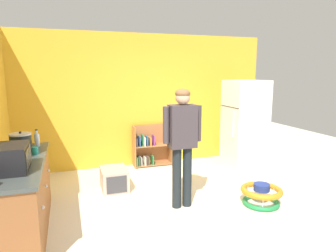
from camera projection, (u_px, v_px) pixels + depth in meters
ground_plane at (190, 208)px, 4.31m from camera, size 12.00×12.00×0.00m
back_wall at (147, 100)px, 6.24m from camera, size 5.20×0.06×2.70m
kitchen_counter at (19, 198)px, 3.57m from camera, size 0.65×1.90×0.90m
refrigerator at (245, 126)px, 5.85m from camera, size 0.73×0.68×1.78m
bookshelf at (150, 148)px, 6.24m from camera, size 0.80×0.28×0.85m
standing_person at (182, 137)px, 4.20m from camera, size 0.57×0.22×1.71m
baby_walker at (261, 194)px, 4.40m from camera, size 0.60×0.60×0.32m
pet_carrier at (114, 179)px, 4.97m from camera, size 0.42×0.55×0.36m
microwave at (9, 158)px, 3.14m from camera, size 0.37×0.48×0.28m
crock_pot at (21, 143)px, 3.89m from camera, size 0.27×0.27×0.28m
banana_bunch at (2, 158)px, 3.54m from camera, size 0.15×0.16×0.04m
clear_bottle at (37, 140)px, 4.19m from camera, size 0.07×0.07×0.25m
green_cup at (26, 143)px, 4.18m from camera, size 0.08×0.08×0.09m
teal_cup at (35, 150)px, 3.81m from camera, size 0.08×0.08×0.09m
orange_cup at (24, 153)px, 3.70m from camera, size 0.08×0.08×0.09m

